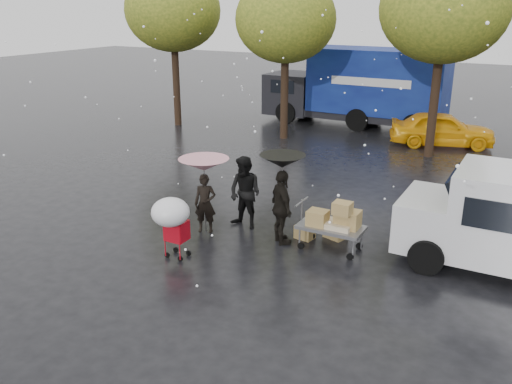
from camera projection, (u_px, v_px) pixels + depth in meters
The scene contains 13 objects.
ground at pixel (234, 241), 13.09m from camera, with size 90.00×90.00×0.00m, color black.
person_pink at pixel (205, 204), 13.39m from camera, with size 0.54×0.36×1.49m, color black.
person_middle at pixel (245, 193), 13.59m from camera, with size 0.90×0.70×1.85m, color black.
person_black at pixel (282, 208), 12.68m from camera, with size 1.06×0.44×1.81m, color black.
umbrella_pink at pixel (204, 165), 13.05m from camera, with size 1.23×1.23×1.90m.
umbrella_black at pixel (282, 161), 12.30m from camera, with size 1.06×1.06×2.19m.
vendor_cart at pixel (335, 221), 12.37m from camera, with size 1.52×0.80×1.27m.
shopping_cart at pixel (171, 215), 11.79m from camera, with size 0.84×0.84×1.46m.
blue_truck at pixel (360, 87), 24.75m from camera, with size 8.30×2.60×3.50m.
box_ground_near at pixel (336, 229), 13.20m from camera, with size 0.49×0.39×0.44m, color olive.
box_ground_far at pixel (305, 232), 13.18m from camera, with size 0.43×0.34×0.34m, color olive.
yellow_taxi at pixel (442, 129), 21.51m from camera, with size 1.61×4.00×1.36m, color #FFAF0D.
tree_row at pixel (360, 14), 19.91m from camera, with size 21.60×4.40×7.12m.
Camera 1 is at (6.19, -10.23, 5.47)m, focal length 38.00 mm.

